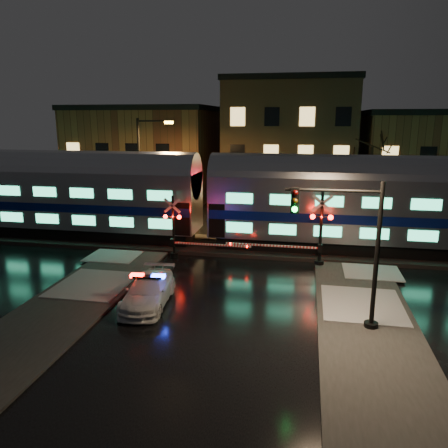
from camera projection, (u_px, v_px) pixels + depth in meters
The scene contains 13 objects.
ground at pixel (231, 275), 23.61m from camera, with size 120.00×120.00×0.00m, color black.
ballast at pixel (244, 247), 28.35m from camera, with size 90.00×4.20×0.24m, color black.
sidewalk_left at pixel (61, 311), 19.05m from camera, with size 4.00×20.00×0.12m, color #2D2D2D.
sidewalk_right at pixel (371, 338), 16.68m from camera, with size 4.00×20.00×0.12m, color #2D2D2D.
building_left at pixel (146, 155), 45.93m from camera, with size 14.00×10.00×9.00m, color brown.
building_mid at pixel (290, 144), 43.38m from camera, with size 12.00×11.00×11.50m, color brown.
building_right at pixel (429, 162), 40.88m from camera, with size 12.00×10.00×8.50m, color brown.
train at pixel (205, 196), 28.06m from camera, with size 51.00×3.12×5.92m.
police_car at pixel (148, 291), 19.68m from camera, with size 2.21×4.62×1.45m.
crossing_signal_right at pixel (314, 236), 24.60m from camera, with size 6.10×0.67×4.32m.
crossing_signal_left at pixel (179, 233), 26.09m from camera, with size 5.36×0.64×3.80m.
traffic_light at pixel (352, 253), 16.89m from camera, with size 3.86×0.70×5.97m.
streetlight at pixel (143, 166), 32.59m from camera, with size 2.77×0.29×8.27m.
Camera 1 is at (3.82, -21.98, 8.22)m, focal length 35.00 mm.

